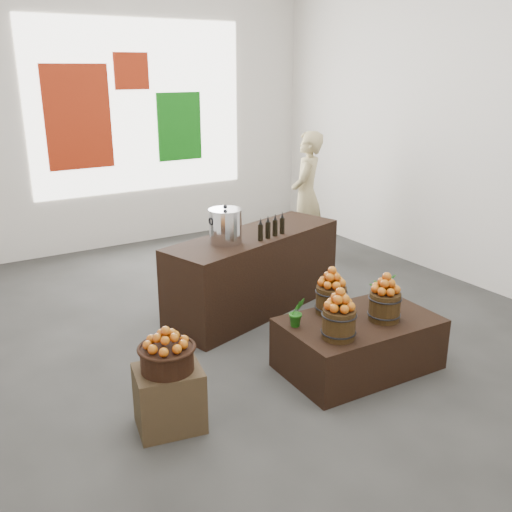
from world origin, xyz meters
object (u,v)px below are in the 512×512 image
display_table (359,343)px  shopper (306,195)px  wicker_basket (167,359)px  counter (254,272)px  stock_pot_left (225,227)px  crate (169,398)px

display_table → shopper: (1.51, 2.82, 0.64)m
wicker_basket → counter: counter is taller
counter → shopper: (1.61, 1.24, 0.44)m
display_table → shopper: 3.26m
counter → shopper: 2.08m
wicker_basket → display_table: (1.78, -0.07, -0.33)m
counter → stock_pot_left: bearing=180.0°
wicker_basket → counter: 2.27m
stock_pot_left → shopper: shopper is taller
shopper → counter: bearing=-3.3°
crate → display_table: bearing=-2.1°
crate → counter: 2.27m
display_table → counter: bearing=95.9°
wicker_basket → display_table: size_ratio=0.28×
shopper → stock_pot_left: bearing=-7.0°
wicker_basket → display_table: bearing=-2.1°
wicker_basket → shopper: (3.29, 2.76, 0.31)m
crate → counter: size_ratio=0.23×
crate → wicker_basket: (0.00, 0.00, 0.33)m
display_table → stock_pot_left: size_ratio=4.10×
display_table → stock_pot_left: stock_pot_left is taller
counter → shopper: bearing=21.1°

